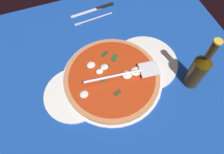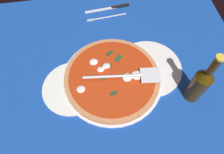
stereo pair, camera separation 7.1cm
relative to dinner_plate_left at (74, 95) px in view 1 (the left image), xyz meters
The scene contains 9 objects.
ground_plane 16.77cm from the dinner_plate_left, ahead, with size 105.29×105.29×0.80cm, color #16419B.
checker_pattern 16.75cm from the dinner_plate_left, ahead, with size 105.29×105.29×0.10cm.
pizza_pan 15.16cm from the dinner_plate_left, ahead, with size 37.86×37.86×0.83cm, color silver.
dinner_plate_left is the anchor object (origin of this frame).
dinner_plate_right 30.23cm from the dinner_plate_left, ahead, with size 25.60×25.60×1.00cm, color silver.
pizza 15.22cm from the dinner_plate_left, ahead, with size 35.87×35.87×2.90cm.
pizza_server 20.61cm from the dinner_plate_left, ahead, with size 28.37×7.02×1.00cm.
place_setting_far 40.86cm from the dinner_plate_left, 61.69° to the left, with size 20.97×12.94×1.40cm.
beer_bottle 44.31cm from the dinner_plate_left, 13.03° to the right, with size 5.83×5.83×24.39cm.
Camera 1 is at (-14.55, -31.98, 69.67)cm, focal length 33.43 mm.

